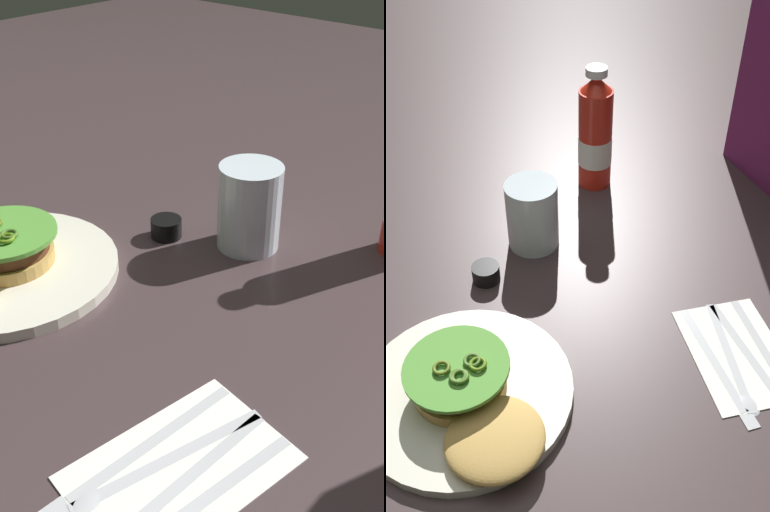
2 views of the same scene
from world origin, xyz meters
The scene contains 11 objects.
ground_plane centered at (0.00, 0.00, 0.00)m, with size 3.00×3.00×0.00m, color #3C2E2F.
dinner_plate centered at (0.14, -0.13, 0.01)m, with size 0.28×0.28×0.02m, color silver.
burger_sandwich centered at (0.17, -0.13, 0.03)m, with size 0.23×0.15×0.05m.
ketchup_bottle centered at (-0.25, 0.23, 0.10)m, with size 0.06×0.06×0.23m.
water_glass centered at (-0.12, 0.06, 0.06)m, with size 0.09×0.09×0.12m, color silver.
condiment_cup centered at (-0.06, -0.04, 0.01)m, with size 0.04×0.04×0.03m, color black.
napkin centered at (0.22, 0.24, 0.00)m, with size 0.19×0.13×0.00m, color white.
butter_knife centered at (0.24, 0.20, 0.00)m, with size 0.21×0.03×0.00m.
spoon_utensil centered at (0.24, 0.22, 0.00)m, with size 0.19×0.07×0.00m.
steak_knife centered at (0.25, 0.26, 0.00)m, with size 0.22×0.03×0.00m.
fork_utensil centered at (0.24, 0.28, 0.00)m, with size 0.19×0.05×0.00m.
Camera 2 is at (0.63, -0.17, 0.66)m, focal length 41.97 mm.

